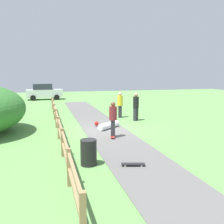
{
  "coord_description": "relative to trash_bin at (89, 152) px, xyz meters",
  "views": [
    {
      "loc": [
        -3.15,
        -12.96,
        3.13
      ],
      "look_at": [
        0.41,
        0.03,
        1.0
      ],
      "focal_mm": 39.1,
      "sensor_mm": 36.0,
      "label": 1
    }
  ],
  "objects": [
    {
      "name": "trash_bin",
      "position": [
        0.0,
        0.0,
        0.0
      ],
      "size": [
        0.56,
        0.56,
        0.9
      ],
      "primitive_type": "cylinder",
      "color": "black",
      "rests_on": "ground_plane"
    },
    {
      "name": "skater_fallen",
      "position": [
        2.03,
        5.25,
        -0.25
      ],
      "size": [
        1.48,
        1.49,
        0.36
      ],
      "color": "white",
      "rests_on": "asphalt_path"
    },
    {
      "name": "wooden_fence",
      "position": [
        -0.8,
        4.98,
        0.22
      ],
      "size": [
        0.12,
        18.12,
        1.1
      ],
      "color": "#997A51",
      "rests_on": "ground_plane"
    },
    {
      "name": "asphalt_path",
      "position": [
        1.8,
        4.98,
        -0.44
      ],
      "size": [
        2.4,
        28.0,
        0.02
      ],
      "primitive_type": "cube",
      "color": "#605E5B",
      "rests_on": "ground_plane"
    },
    {
      "name": "skateboard_loose",
      "position": [
        1.43,
        -0.55,
        -0.36
      ],
      "size": [
        0.82,
        0.4,
        0.08
      ],
      "color": "black",
      "rests_on": "asphalt_path"
    },
    {
      "name": "bystander_yellow",
      "position": [
        3.76,
        8.52,
        0.56
      ],
      "size": [
        0.42,
        0.42,
        1.83
      ],
      "color": "#2D2D33",
      "rests_on": "ground_plane"
    },
    {
      "name": "bystander_black",
      "position": [
        4.43,
        7.11,
        0.6
      ],
      "size": [
        0.53,
        0.53,
        1.88
      ],
      "color": "#2D2D33",
      "rests_on": "ground_plane"
    },
    {
      "name": "skater_riding",
      "position": [
        1.78,
        3.28,
        0.55
      ],
      "size": [
        0.48,
        0.82,
        1.77
      ],
      "color": "#B23326",
      "rests_on": "asphalt_path"
    },
    {
      "name": "ground_plane",
      "position": [
        1.8,
        4.98,
        -0.45
      ],
      "size": [
        60.0,
        60.0,
        0.0
      ],
      "primitive_type": "plane",
      "color": "#60934C"
    },
    {
      "name": "parked_car_white",
      "position": [
        -1.52,
        22.59,
        0.51
      ],
      "size": [
        4.29,
        2.19,
        1.92
      ],
      "color": "silver",
      "rests_on": "ground_plane"
    }
  ]
}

